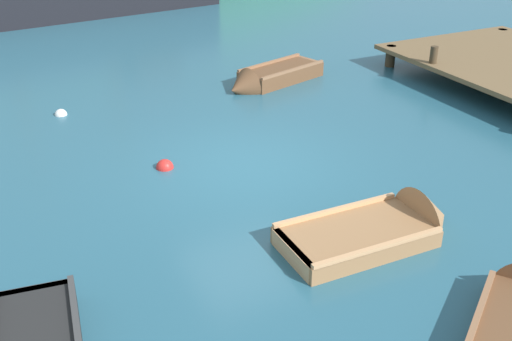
# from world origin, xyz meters

# --- Properties ---
(ground_plane) EXTENTS (120.00, 120.00, 0.00)m
(ground_plane) POSITION_xyz_m (0.00, 0.00, 0.00)
(ground_plane) COLOR #285B70
(rowboat_near_dock) EXTENTS (2.97, 1.31, 1.21)m
(rowboat_near_dock) POSITION_xyz_m (0.90, -3.29, 0.08)
(rowboat_near_dock) COLOR #9E7047
(rowboat_near_dock) RESTS_ON ground
(rowboat_center) EXTENTS (3.14, 1.78, 0.94)m
(rowboat_center) POSITION_xyz_m (2.75, 4.24, 0.14)
(rowboat_center) COLOR brown
(rowboat_center) RESTS_ON ground
(buoy_red) EXTENTS (0.35, 0.35, 0.35)m
(buoy_red) POSITION_xyz_m (-1.47, 0.63, 0.00)
(buoy_red) COLOR red
(buoy_red) RESTS_ON ground
(buoy_white) EXTENTS (0.29, 0.29, 0.29)m
(buoy_white) POSITION_xyz_m (-2.75, 4.43, 0.00)
(buoy_white) COLOR white
(buoy_white) RESTS_ON ground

